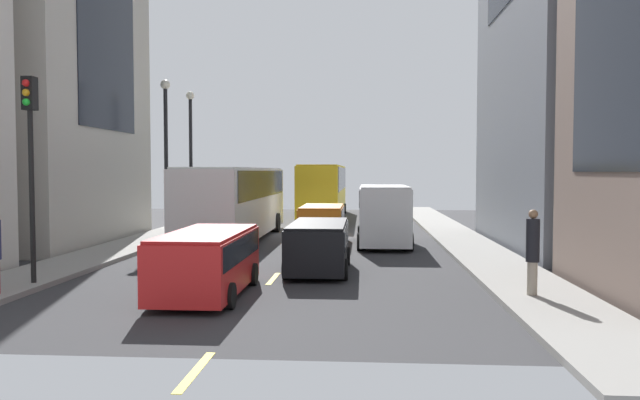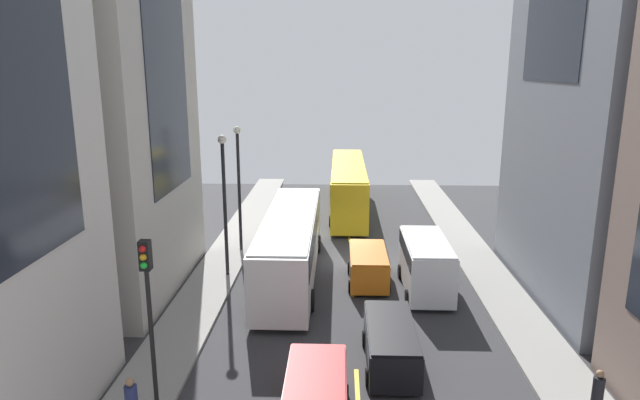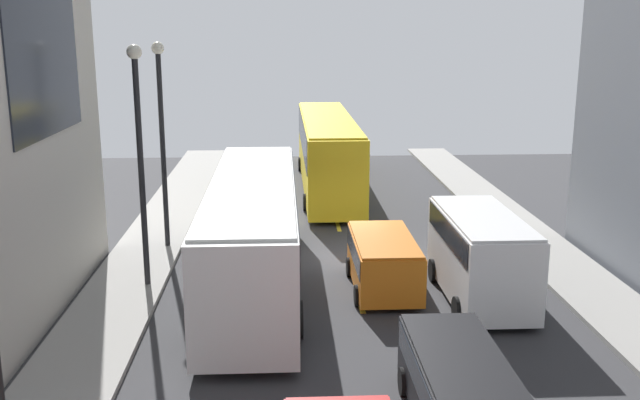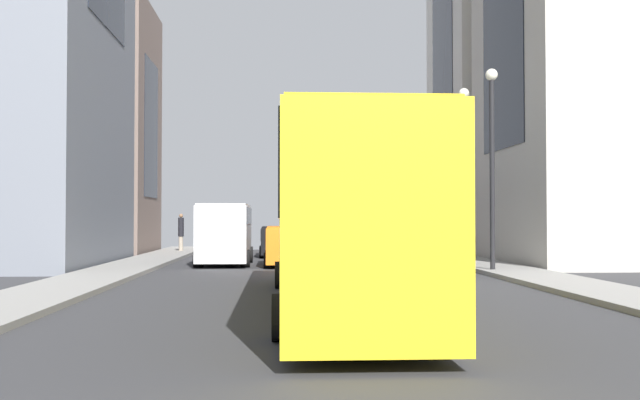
{
  "view_description": "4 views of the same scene",
  "coord_description": "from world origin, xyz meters",
  "px_view_note": "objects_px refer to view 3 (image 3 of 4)",
  "views": [
    {
      "loc": [
        2.66,
        -30.38,
        3.19
      ],
      "look_at": [
        0.33,
        2.32,
        1.65
      ],
      "focal_mm": 34.14,
      "sensor_mm": 36.0,
      "label": 1
    },
    {
      "loc": [
        -0.67,
        -29.54,
        10.69
      ],
      "look_at": [
        -1.83,
        2.81,
        2.79
      ],
      "focal_mm": 30.93,
      "sensor_mm": 36.0,
      "label": 2
    },
    {
      "loc": [
        -2.22,
        -24.1,
        7.87
      ],
      "look_at": [
        -1.04,
        -1.72,
        2.48
      ],
      "focal_mm": 40.4,
      "sensor_mm": 36.0,
      "label": 3
    },
    {
      "loc": [
        1.24,
        27.69,
        1.96
      ],
      "look_at": [
        -0.13,
        2.9,
        2.59
      ],
      "focal_mm": 41.88,
      "sensor_mm": 36.0,
      "label": 4
    }
  ],
  "objects_px": {
    "car_orange_0": "(384,259)",
    "car_black_2": "(460,385)",
    "delivery_van_white": "(481,251)",
    "streetcar_yellow": "(327,146)",
    "city_bus_white": "(253,223)"
  },
  "relations": [
    {
      "from": "city_bus_white",
      "to": "car_orange_0",
      "type": "bearing_deg",
      "value": -8.39
    },
    {
      "from": "car_orange_0",
      "to": "car_black_2",
      "type": "bearing_deg",
      "value": -86.92
    },
    {
      "from": "city_bus_white",
      "to": "streetcar_yellow",
      "type": "bearing_deg",
      "value": 77.15
    },
    {
      "from": "streetcar_yellow",
      "to": "car_black_2",
      "type": "relative_size",
      "value": 3.26
    },
    {
      "from": "car_orange_0",
      "to": "delivery_van_white",
      "type": "bearing_deg",
      "value": -19.94
    },
    {
      "from": "car_orange_0",
      "to": "streetcar_yellow",
      "type": "bearing_deg",
      "value": 93.26
    },
    {
      "from": "delivery_van_white",
      "to": "car_black_2",
      "type": "bearing_deg",
      "value": -108.31
    },
    {
      "from": "city_bus_white",
      "to": "car_orange_0",
      "type": "height_order",
      "value": "city_bus_white"
    },
    {
      "from": "city_bus_white",
      "to": "delivery_van_white",
      "type": "distance_m",
      "value": 6.89
    },
    {
      "from": "car_orange_0",
      "to": "car_black_2",
      "type": "relative_size",
      "value": 0.92
    },
    {
      "from": "delivery_van_white",
      "to": "car_orange_0",
      "type": "bearing_deg",
      "value": 160.06
    },
    {
      "from": "city_bus_white",
      "to": "delivery_van_white",
      "type": "relative_size",
      "value": 2.46
    },
    {
      "from": "city_bus_white",
      "to": "car_black_2",
      "type": "distance_m",
      "value": 9.63
    },
    {
      "from": "city_bus_white",
      "to": "streetcar_yellow",
      "type": "distance_m",
      "value": 14.19
    },
    {
      "from": "delivery_van_white",
      "to": "car_black_2",
      "type": "relative_size",
      "value": 1.18
    }
  ]
}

